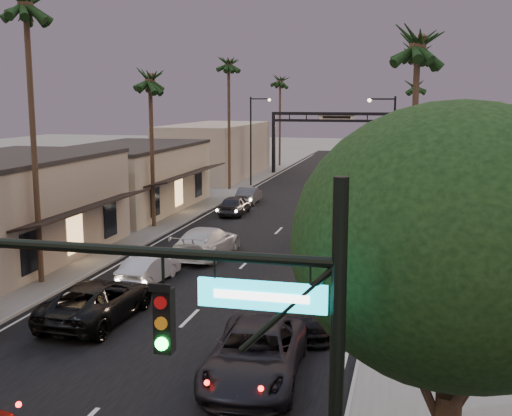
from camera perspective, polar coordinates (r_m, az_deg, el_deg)
The scene contains 28 objects.
ground at distance 46.26m, azimuth 2.77°, elevation -1.31°, with size 200.00×200.00×0.00m, color slate.
road at distance 51.10m, azimuth 3.83°, elevation -0.26°, with size 14.00×120.00×0.02m, color black.
sidewalk_left at distance 60.05m, azimuth -3.99°, elevation 1.29°, with size 5.00×92.00×0.12m, color slate.
sidewalk_right at distance 57.29m, azimuth 14.45°, elevation 0.59°, with size 5.00×92.00×0.12m, color slate.
storefront_mid at distance 37.90m, azimuth -21.18°, elevation -0.19°, with size 8.00×14.00×5.50m, color gray.
storefront_far at distance 51.72m, azimuth -11.08°, elevation 2.50°, with size 8.00×16.00×5.00m, color tan.
storefront_dist at distance 73.09m, azimuth -3.56°, elevation 5.12°, with size 8.00×20.00×6.00m, color gray.
building_right at distance 45.39m, azimuth 20.43°, elevation 1.08°, with size 8.00×18.00×5.00m, color gray.
traffic_signal at distance 9.81m, azimuth -4.25°, elevation -12.84°, with size 8.51×0.22×7.80m.
corner_tree at distance 12.43m, azimuth 17.77°, elevation -4.06°, with size 6.20×6.20×8.80m.
arch at distance 75.16m, azimuth 7.16°, elevation 7.12°, with size 15.20×0.40×7.27m.
streetlight_right at distance 49.76m, azimuth 11.81°, elevation 5.47°, with size 2.13×0.30×9.00m.
streetlight_left at distance 64.58m, azimuth -0.23°, elevation 6.60°, with size 2.13×0.30×9.00m.
palm_lc at distance 44.09m, azimuth -9.42°, elevation 11.71°, with size 3.20×3.20×12.20m.
palm_ld at distance 62.12m, azimuth -2.46°, elevation 13.01°, with size 3.20×3.20×14.20m.
palm_ra at distance 28.73m, azimuth 14.22°, elevation 14.63°, with size 3.20×3.20×13.20m.
palm_rb at distance 48.74m, azimuth 14.10°, elevation 13.64°, with size 3.20×3.20×14.20m.
palm_rc at distance 68.63m, azimuth 13.94°, elevation 10.80°, with size 3.20×3.20×12.20m.
palm_far at distance 84.34m, azimuth 2.16°, elevation 11.48°, with size 3.20×3.20×13.20m.
oncoming_pickup at distance 26.75m, azimuth -13.89°, elevation -7.99°, with size 2.76×5.99×1.66m, color black.
oncoming_silver at distance 31.61m, azimuth -9.51°, elevation -5.36°, with size 1.46×4.18×1.38m, color #ABAAB0.
oncoming_white at distance 36.26m, azimuth -4.40°, elevation -3.03°, with size 2.41×5.92×1.72m, color silver.
oncoming_dgrey at distance 49.28m, azimuth -1.90°, elevation 0.28°, with size 1.79×4.46×1.52m, color black.
oncoming_grey_far at distance 54.61m, azimuth -0.65°, elevation 1.15°, with size 1.50×4.29×1.41m, color #424347.
curbside_near at distance 20.79m, azimuth -0.06°, elevation -12.88°, with size 2.83×6.13×1.70m, color black.
curbside_black at distance 25.67m, azimuth 5.28°, elevation -8.45°, with size 2.39×5.88×1.71m, color black.
curbside_grey at distance 37.07m, azimuth 9.73°, elevation -2.98°, with size 1.84×4.57×1.56m, color #55555A.
curbside_far at distance 50.20m, azimuth 8.37°, elevation 0.35°, with size 1.61×4.61×1.52m, color black.
Camera 1 is at (8.50, -4.61, 8.84)m, focal length 45.00 mm.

